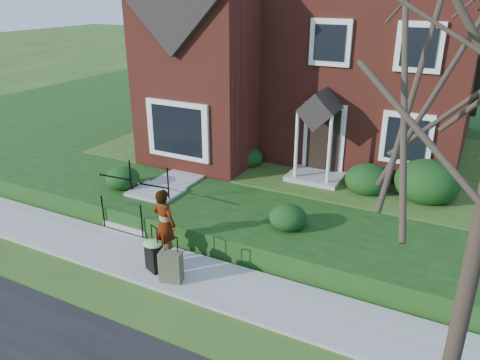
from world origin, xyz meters
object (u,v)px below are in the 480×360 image
Objects in this scene: suitcase_black at (153,254)px; suitcase_olive at (171,267)px; woman at (165,224)px; front_steps at (146,203)px.

suitcase_olive is at bearing 7.28° from suitcase_black.
woman is 1.18m from suitcase_olive.
suitcase_olive is (0.59, -0.16, -0.07)m from suitcase_black.
woman is 1.57× the size of suitcase_black.
suitcase_black is (1.85, -2.10, 0.03)m from front_steps.
front_steps is 1.84× the size of suitcase_black.
woman is at bearing 122.61° from suitcase_black.
suitcase_black is 1.04× the size of suitcase_olive.
suitcase_black is at bearing -48.54° from front_steps.
front_steps is at bearing -32.58° from woman.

